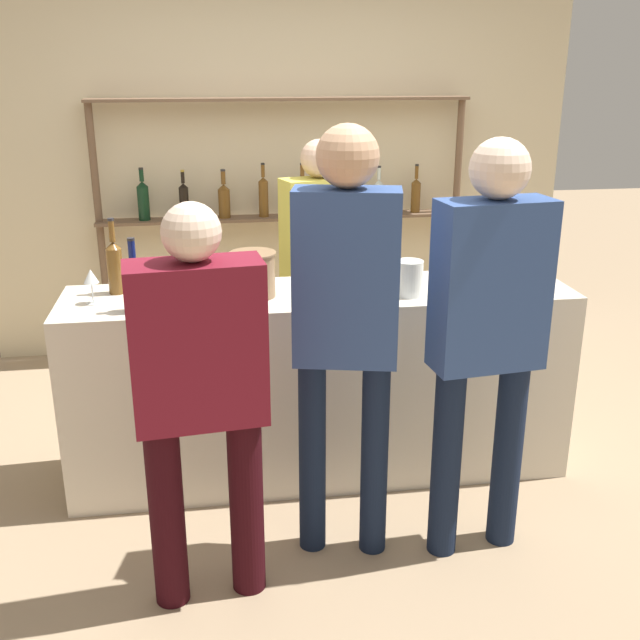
% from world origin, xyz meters
% --- Properties ---
extents(ground_plane, '(16.00, 16.00, 0.00)m').
position_xyz_m(ground_plane, '(0.00, 0.00, 0.00)').
color(ground_plane, '#9E8466').
extents(bar_counter, '(2.44, 0.57, 0.95)m').
position_xyz_m(bar_counter, '(0.00, 0.00, 0.48)').
color(bar_counter, beige).
rests_on(bar_counter, ground_plane).
extents(back_wall, '(4.04, 0.12, 2.80)m').
position_xyz_m(back_wall, '(0.00, 1.88, 1.40)').
color(back_wall, beige).
rests_on(back_wall, ground_plane).
extents(back_shelf, '(2.52, 0.18, 1.77)m').
position_xyz_m(back_shelf, '(-0.02, 1.70, 1.18)').
color(back_shelf, brown).
rests_on(back_shelf, ground_plane).
extents(counter_bottle_0, '(0.08, 0.08, 0.36)m').
position_xyz_m(counter_bottle_0, '(0.84, 0.14, 1.10)').
color(counter_bottle_0, silver).
rests_on(counter_bottle_0, bar_counter).
extents(counter_bottle_1, '(0.07, 0.07, 0.38)m').
position_xyz_m(counter_bottle_1, '(0.22, -0.10, 1.10)').
color(counter_bottle_1, black).
rests_on(counter_bottle_1, bar_counter).
extents(counter_bottle_2, '(0.07, 0.07, 0.36)m').
position_xyz_m(counter_bottle_2, '(-0.96, 0.12, 1.09)').
color(counter_bottle_2, brown).
rests_on(counter_bottle_2, bar_counter).
extents(counter_bottle_3, '(0.08, 0.08, 0.33)m').
position_xyz_m(counter_bottle_3, '(-0.84, -0.17, 1.08)').
color(counter_bottle_3, '#0F1956').
rests_on(counter_bottle_3, bar_counter).
extents(wine_glass, '(0.07, 0.07, 0.16)m').
position_xyz_m(wine_glass, '(-1.05, -0.03, 1.08)').
color(wine_glass, silver).
rests_on(wine_glass, bar_counter).
extents(ice_bucket, '(0.22, 0.22, 0.21)m').
position_xyz_m(ice_bucket, '(-0.32, -0.02, 1.06)').
color(ice_bucket, '#846647').
rests_on(ice_bucket, bar_counter).
extents(cork_jar, '(0.13, 0.13, 0.17)m').
position_xyz_m(cork_jar, '(0.40, -0.12, 1.04)').
color(cork_jar, silver).
rests_on(cork_jar, bar_counter).
extents(customer_center, '(0.44, 0.26, 1.79)m').
position_xyz_m(customer_center, '(-0.00, -0.67, 1.08)').
color(customer_center, '#121C33').
rests_on(customer_center, ground_plane).
extents(customer_left, '(0.49, 0.26, 1.56)m').
position_xyz_m(customer_left, '(-0.57, -0.89, 0.90)').
color(customer_left, black).
rests_on(customer_left, ground_plane).
extents(server_behind_counter, '(0.46, 0.30, 1.60)m').
position_xyz_m(server_behind_counter, '(0.10, 0.70, 0.94)').
color(server_behind_counter, brown).
rests_on(server_behind_counter, ground_plane).
extents(customer_right, '(0.46, 0.24, 1.74)m').
position_xyz_m(customer_right, '(0.56, -0.74, 1.03)').
color(customer_right, '#121C33').
rests_on(customer_right, ground_plane).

